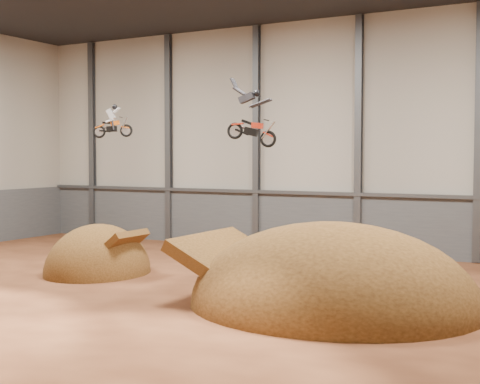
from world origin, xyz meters
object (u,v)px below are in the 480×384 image
object	(u,v)px
landing_ramp	(332,306)
fmx_rider_a	(113,120)
takeoff_ramp	(98,273)
fmx_rider_b	(250,113)

from	to	relation	value
landing_ramp	fmx_rider_a	distance (m)	15.55
takeoff_ramp	landing_ramp	distance (m)	12.78
landing_ramp	fmx_rider_a	bearing A→B (deg)	166.24
fmx_rider_b	takeoff_ramp	bearing A→B (deg)	177.09
landing_ramp	fmx_rider_b	bearing A→B (deg)	153.75
landing_ramp	fmx_rider_b	distance (m)	9.35
takeoff_ramp	fmx_rider_a	distance (m)	7.87
takeoff_ramp	fmx_rider_b	bearing A→B (deg)	6.87
fmx_rider_a	fmx_rider_b	distance (m)	8.39
takeoff_ramp	fmx_rider_a	size ratio (longest dim) A/B	2.79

